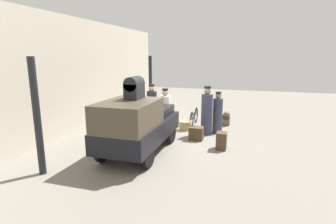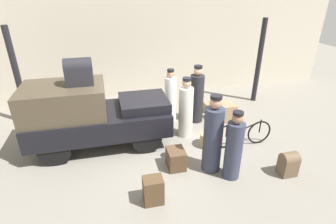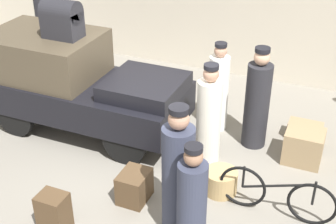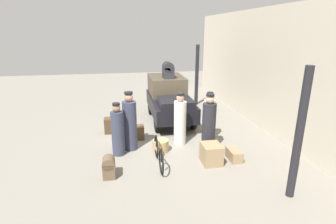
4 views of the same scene
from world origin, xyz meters
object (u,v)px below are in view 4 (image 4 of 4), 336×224
(bicycle, at_px, (159,153))
(trunk_large_brown, at_px, (211,154))
(truck, at_px, (169,98))
(suitcase_black_upright, at_px, (234,155))
(conductor_in_dark_uniform, at_px, (180,121))
(trunk_on_truck_roof, at_px, (168,70))
(wicker_basket, at_px, (161,146))
(porter_lifting_near_truck, at_px, (130,124))
(porter_standing_middle, at_px, (118,132))
(suitcase_tan_flat, at_px, (109,126))
(porter_with_bicycle, at_px, (209,118))
(porter_carrying_trunk, at_px, (209,125))
(trunk_umber_medium, at_px, (137,132))
(trunk_barrel_dark, at_px, (109,167))

(bicycle, relative_size, trunk_large_brown, 2.69)
(truck, distance_m, suitcase_black_upright, 4.25)
(conductor_in_dark_uniform, bearing_deg, trunk_on_truck_roof, 178.23)
(wicker_basket, height_order, porter_lifting_near_truck, porter_lifting_near_truck)
(porter_standing_middle, relative_size, trunk_large_brown, 2.65)
(suitcase_tan_flat, bearing_deg, porter_standing_middle, 10.85)
(porter_standing_middle, bearing_deg, suitcase_tan_flat, -169.15)
(truck, relative_size, porter_lifting_near_truck, 1.92)
(porter_with_bicycle, relative_size, porter_carrying_trunk, 0.93)
(conductor_in_dark_uniform, bearing_deg, trunk_large_brown, 21.82)
(porter_standing_middle, bearing_deg, porter_carrying_trunk, 87.36)
(porter_carrying_trunk, height_order, suitcase_tan_flat, porter_carrying_trunk)
(conductor_in_dark_uniform, bearing_deg, trunk_umber_medium, -115.31)
(porter_with_bicycle, bearing_deg, suitcase_black_upright, 9.67)
(truck, distance_m, porter_carrying_trunk, 3.25)
(conductor_in_dark_uniform, xyz_separation_m, suitcase_tan_flat, (-1.40, -2.39, -0.52))
(truck, distance_m, conductor_in_dark_uniform, 2.58)
(bicycle, xyz_separation_m, trunk_barrel_dark, (0.43, -1.36, -0.05))
(trunk_barrel_dark, height_order, suitcase_tan_flat, trunk_barrel_dark)
(porter_with_bicycle, bearing_deg, porter_carrying_trunk, -19.13)
(conductor_in_dark_uniform, distance_m, porter_lifting_near_truck, 1.65)
(porter_standing_middle, relative_size, trunk_on_truck_roof, 2.49)
(suitcase_tan_flat, bearing_deg, porter_with_bicycle, 70.46)
(truck, height_order, porter_standing_middle, truck)
(porter_lifting_near_truck, bearing_deg, conductor_in_dark_uniform, 94.48)
(trunk_large_brown, relative_size, trunk_umber_medium, 1.24)
(truck, bearing_deg, suitcase_tan_flat, -64.69)
(suitcase_black_upright, bearing_deg, bicycle, -91.90)
(porter_lifting_near_truck, bearing_deg, trunk_large_brown, 58.81)
(trunk_barrel_dark, bearing_deg, suitcase_tan_flat, -177.91)
(trunk_barrel_dark, bearing_deg, conductor_in_dark_uniform, 127.84)
(bicycle, relative_size, trunk_barrel_dark, 2.87)
(wicker_basket, xyz_separation_m, suitcase_tan_flat, (-1.87, -1.66, 0.10))
(trunk_on_truck_roof, bearing_deg, trunk_barrel_dark, -27.73)
(porter_standing_middle, height_order, suitcase_tan_flat, porter_standing_middle)
(wicker_basket, relative_size, conductor_in_dark_uniform, 0.29)
(porter_lifting_near_truck, bearing_deg, trunk_on_truck_roof, 148.67)
(conductor_in_dark_uniform, xyz_separation_m, porter_standing_middle, (0.47, -2.03, -0.05))
(conductor_in_dark_uniform, height_order, trunk_on_truck_roof, trunk_on_truck_roof)
(conductor_in_dark_uniform, distance_m, trunk_barrel_dark, 2.92)
(bicycle, distance_m, porter_standing_middle, 1.47)
(trunk_barrel_dark, bearing_deg, porter_with_bicycle, 120.23)
(trunk_barrel_dark, height_order, trunk_on_truck_roof, trunk_on_truck_roof)
(bicycle, xyz_separation_m, porter_carrying_trunk, (-0.74, 1.70, 0.48))
(porter_lifting_near_truck, relative_size, suitcase_black_upright, 3.11)
(porter_standing_middle, height_order, suitcase_black_upright, porter_standing_middle)
(trunk_on_truck_roof, bearing_deg, truck, 0.00)
(trunk_large_brown, distance_m, trunk_on_truck_roof, 4.61)
(truck, height_order, trunk_umber_medium, truck)
(trunk_barrel_dark, bearing_deg, porter_standing_middle, 169.37)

